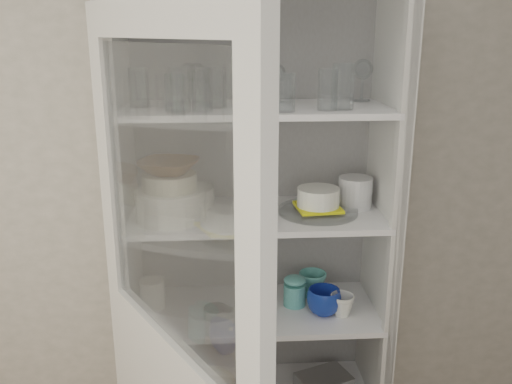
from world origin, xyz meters
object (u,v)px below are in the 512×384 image
(mug_teal, at_px, (312,284))
(mug_white, at_px, (342,305))
(plate_stack_front, at_px, (171,205))
(white_ramekin, at_px, (318,197))
(cream_bowl, at_px, (170,182))
(glass_platter, at_px, (318,211))
(terracotta_bowl, at_px, (169,166))
(goblet_0, at_px, (197,82))
(tin_box, at_px, (324,382))
(yellow_trivet, at_px, (318,207))
(measuring_cups, at_px, (216,312))
(grey_bowl_stack, at_px, (355,192))
(goblet_2, at_px, (276,82))
(white_canister, at_px, (153,294))
(goblet_1, at_px, (189,81))
(pantry_cabinet, at_px, (255,282))
(goblet_3, at_px, (362,78))
(mug_blue, at_px, (324,301))
(plate_stack_back, at_px, (185,196))
(teal_jar, at_px, (295,293))

(mug_teal, relative_size, mug_white, 1.24)
(plate_stack_front, relative_size, white_ramekin, 1.59)
(cream_bowl, xyz_separation_m, glass_platter, (0.54, 0.04, -0.13))
(terracotta_bowl, xyz_separation_m, mug_white, (0.64, -0.02, -0.55))
(goblet_0, distance_m, tin_box, 1.34)
(terracotta_bowl, distance_m, yellow_trivet, 0.57)
(white_ramekin, relative_size, measuring_cups, 1.68)
(yellow_trivet, distance_m, grey_bowl_stack, 0.17)
(goblet_2, xyz_separation_m, tin_box, (0.21, -0.08, -1.25))
(mug_teal, xyz_separation_m, white_canister, (-0.65, -0.05, 0.00))
(goblet_1, height_order, grey_bowl_stack, goblet_1)
(cream_bowl, height_order, measuring_cups, cream_bowl)
(goblet_1, distance_m, yellow_trivet, 0.68)
(goblet_2, bearing_deg, mug_teal, -3.28)
(goblet_0, relative_size, yellow_trivet, 1.00)
(pantry_cabinet, height_order, tin_box, pantry_cabinet)
(terracotta_bowl, bearing_deg, white_canister, 137.13)
(grey_bowl_stack, height_order, mug_teal, grey_bowl_stack)
(glass_platter, relative_size, yellow_trivet, 1.87)
(goblet_1, distance_m, goblet_3, 0.65)
(mug_blue, bearing_deg, plate_stack_back, 154.85)
(goblet_2, xyz_separation_m, mug_teal, (0.16, -0.01, -0.82))
(mug_white, bearing_deg, goblet_1, 176.21)
(pantry_cabinet, relative_size, cream_bowl, 10.80)
(plate_stack_back, height_order, white_canister, plate_stack_back)
(glass_platter, bearing_deg, pantry_cabinet, 158.67)
(goblet_2, xyz_separation_m, mug_blue, (0.18, -0.16, -0.83))
(white_ramekin, distance_m, mug_blue, 0.41)
(plate_stack_back, distance_m, mug_blue, 0.68)
(plate_stack_back, height_order, cream_bowl, cream_bowl)
(plate_stack_back, bearing_deg, goblet_1, 25.97)
(white_ramekin, distance_m, tin_box, 0.83)
(cream_bowl, xyz_separation_m, mug_white, (0.64, -0.02, -0.50))
(cream_bowl, bearing_deg, grey_bowl_stack, 8.02)
(grey_bowl_stack, bearing_deg, teal_jar, -173.55)
(goblet_2, distance_m, teal_jar, 0.83)
(mug_blue, bearing_deg, mug_white, -19.86)
(plate_stack_front, distance_m, glass_platter, 0.55)
(glass_platter, xyz_separation_m, mug_blue, (0.03, -0.04, -0.36))
(goblet_3, bearing_deg, yellow_trivet, -142.11)
(measuring_cups, distance_m, white_canister, 0.27)
(mug_blue, bearing_deg, cream_bowl, 173.20)
(mug_blue, bearing_deg, goblet_0, 156.67)
(white_canister, bearing_deg, goblet_1, 31.02)
(grey_bowl_stack, bearing_deg, glass_platter, -158.73)
(grey_bowl_stack, relative_size, teal_jar, 1.20)
(yellow_trivet, bearing_deg, mug_blue, -58.27)
(mug_blue, relative_size, teal_jar, 1.23)
(goblet_2, xyz_separation_m, yellow_trivet, (0.15, -0.11, -0.45))
(pantry_cabinet, distance_m, white_canister, 0.41)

